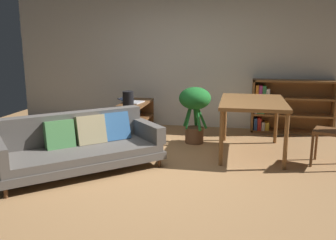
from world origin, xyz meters
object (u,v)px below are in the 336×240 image
object	(u,v)px
desk_speaker	(128,99)
dining_table	(253,106)
bookshelf	(287,106)
fabric_couch	(79,145)
open_laptop	(132,101)
potted_floor_plant	(195,106)
dining_chair_near	(336,129)
media_console	(133,120)

from	to	relation	value
desk_speaker	dining_table	bearing A→B (deg)	-8.45
desk_speaker	bookshelf	bearing A→B (deg)	23.67
fabric_couch	open_laptop	bearing A→B (deg)	84.49
desk_speaker	potted_floor_plant	size ratio (longest dim) A/B	0.28
desk_speaker	dining_chair_near	xyz separation A→B (m)	(3.06, -0.68, -0.20)
potted_floor_plant	dining_chair_near	world-z (taller)	potted_floor_plant
desk_speaker	dining_chair_near	world-z (taller)	dining_chair_near
media_console	dining_chair_near	distance (m)	3.25
potted_floor_plant	bookshelf	size ratio (longest dim) A/B	0.64
media_console	open_laptop	distance (m)	0.33
open_laptop	bookshelf	world-z (taller)	bookshelf
media_console	dining_chair_near	size ratio (longest dim) A/B	1.43
fabric_couch	desk_speaker	bearing A→B (deg)	80.75
potted_floor_plant	fabric_couch	bearing A→B (deg)	-130.83
media_console	bookshelf	xyz separation A→B (m)	(2.68, 0.84, 0.19)
open_laptop	dining_chair_near	world-z (taller)	dining_chair_near
media_console	dining_table	size ratio (longest dim) A/B	0.95
media_console	potted_floor_plant	xyz separation A→B (m)	(1.11, -0.21, 0.33)
open_laptop	desk_speaker	size ratio (longest dim) A/B	1.68
dining_table	dining_chair_near	xyz separation A→B (m)	(1.07, -0.39, -0.21)
dining_chair_near	open_laptop	bearing A→B (deg)	160.59
fabric_couch	bookshelf	size ratio (longest dim) A/B	1.46
open_laptop	potted_floor_plant	xyz separation A→B (m)	(1.15, -0.31, 0.01)
open_laptop	desk_speaker	distance (m)	0.43
media_console	open_laptop	size ratio (longest dim) A/B	3.04
potted_floor_plant	dining_table	bearing A→B (deg)	-24.27
dining_chair_near	bookshelf	xyz separation A→B (m)	(-0.40, 1.85, -0.04)
desk_speaker	dining_table	world-z (taller)	desk_speaker
media_console	bookshelf	distance (m)	2.82
dining_table	media_console	bearing A→B (deg)	162.86
fabric_couch	dining_chair_near	distance (m)	3.38
open_laptop	desk_speaker	bearing A→B (deg)	-82.48
bookshelf	dining_chair_near	bearing A→B (deg)	-77.93
potted_floor_plant	bookshelf	xyz separation A→B (m)	(1.57, 1.06, -0.14)
open_laptop	potted_floor_plant	distance (m)	1.19
desk_speaker	dining_table	xyz separation A→B (m)	(1.99, -0.30, 0.01)
fabric_couch	media_console	size ratio (longest dim) A/B	1.61
fabric_couch	dining_table	distance (m)	2.52
media_console	potted_floor_plant	size ratio (longest dim) A/B	1.41
fabric_couch	media_console	world-z (taller)	fabric_couch
media_console	fabric_couch	bearing A→B (deg)	-96.91
open_laptop	desk_speaker	xyz separation A→B (m)	(0.05, -0.41, 0.11)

